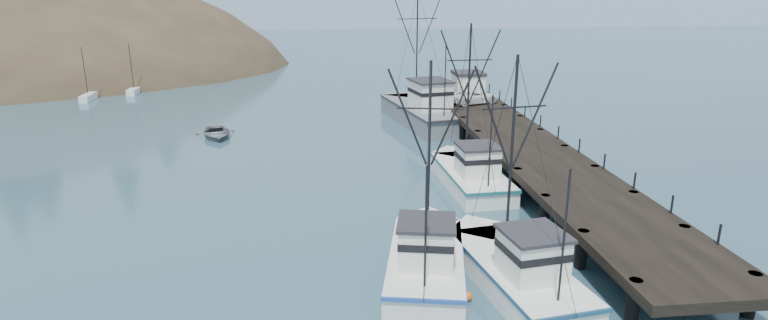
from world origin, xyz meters
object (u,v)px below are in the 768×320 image
(trawler_near, at_px, (514,268))
(motorboat, at_px, (217,137))
(pickup_truck, at_px, (474,96))
(pier_shed, at_px, (468,85))
(trawler_mid, at_px, (426,257))
(trawler_far, at_px, (470,174))
(pier, at_px, (530,151))
(work_vessel, at_px, (422,110))

(trawler_near, relative_size, motorboat, 2.17)
(pickup_truck, bearing_deg, motorboat, 76.89)
(pier_shed, bearing_deg, trawler_near, -100.17)
(trawler_mid, distance_m, pickup_truck, 32.14)
(trawler_near, relative_size, trawler_far, 0.97)
(pickup_truck, bearing_deg, trawler_far, 145.39)
(pier, relative_size, pier_shed, 13.75)
(trawler_far, bearing_deg, pier, 24.23)
(pier_shed, bearing_deg, pier, -89.21)
(trawler_near, bearing_deg, pier, 68.54)
(trawler_far, bearing_deg, motorboat, 141.82)
(trawler_far, xyz_separation_m, motorboat, (-19.48, 15.32, -0.82))
(trawler_far, bearing_deg, trawler_mid, -112.88)
(pickup_truck, bearing_deg, trawler_mid, 142.10)
(pier, relative_size, pickup_truck, 8.82)
(pier, bearing_deg, trawler_near, -111.46)
(trawler_mid, relative_size, motorboat, 2.10)
(pier_shed, relative_size, motorboat, 0.64)
(pier, height_order, motorboat, pier)
(pier_shed, xyz_separation_m, motorboat, (-24.26, -4.94, -3.42))
(pier, xyz_separation_m, pier_shed, (-0.25, 18.00, 1.73))
(trawler_near, xyz_separation_m, pickup_truck, (6.22, 32.09, 1.87))
(work_vessel, bearing_deg, trawler_mid, -99.21)
(pier, relative_size, trawler_far, 3.91)
(trawler_mid, distance_m, motorboat, 31.17)
(trawler_far, distance_m, pickup_truck, 18.82)
(pier, xyz_separation_m, motorboat, (-24.51, 13.06, -1.69))
(pickup_truck, relative_size, motorboat, 0.99)
(work_vessel, relative_size, pier_shed, 4.89)
(work_vessel, bearing_deg, pier, -72.85)
(work_vessel, distance_m, motorboat, 19.73)
(work_vessel, height_order, motorboat, work_vessel)
(trawler_far, distance_m, motorboat, 24.80)
(trawler_near, relative_size, work_vessel, 0.70)
(trawler_near, bearing_deg, pickup_truck, 79.03)
(trawler_near, bearing_deg, motorboat, 121.70)
(trawler_far, bearing_deg, pier_shed, 76.74)
(trawler_far, xyz_separation_m, pier_shed, (4.77, 20.26, 2.60))
(trawler_far, bearing_deg, trawler_near, -95.60)
(pier_shed, height_order, pickup_truck, pier_shed)
(trawler_far, xyz_separation_m, pickup_truck, (4.85, 18.08, 1.87))
(trawler_mid, height_order, motorboat, trawler_mid)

